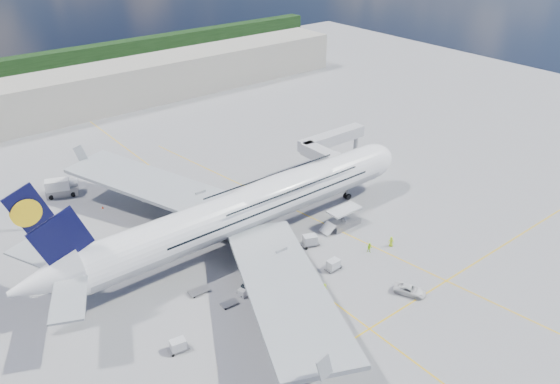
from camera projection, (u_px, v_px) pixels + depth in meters
ground at (284, 265)px, 93.26m from camera, size 300.00×300.00×0.00m
taxi_line_main at (284, 265)px, 93.26m from camera, size 0.25×220.00×0.01m
taxi_line_cross at (369, 329)px, 79.47m from camera, size 120.00×0.25×0.01m
taxi_line_diag at (307, 216)px, 107.81m from camera, size 14.16×99.06×0.01m
airliner at (250, 207)px, 97.03m from camera, size 77.26×79.15×23.71m
jet_bridge at (329, 147)px, 120.75m from camera, size 18.80×12.10×8.50m
cargo_loader at (343, 220)px, 103.86m from camera, size 8.53×3.20×3.67m
terminal at (76, 94)px, 155.91m from camera, size 180.00×16.00×12.00m
tree_line at (137, 50)px, 209.76m from camera, size 160.00×6.00×8.00m
dolly_row_a at (178, 345)px, 75.21m from camera, size 3.09×2.00×1.81m
dolly_row_b at (229, 303)px, 84.00m from camera, size 2.76×1.64×0.39m
dolly_row_c at (286, 308)px, 81.90m from camera, size 3.26×2.23×1.88m
dolly_back at (199, 291)px, 86.58m from camera, size 3.37×1.92×0.48m
dolly_nose_far at (333, 264)px, 91.75m from camera, size 3.01×1.73×1.85m
dolly_nose_near at (310, 240)px, 98.04m from camera, size 3.69×2.82×2.08m
baggage_tug at (245, 290)px, 86.25m from camera, size 2.89×1.96×1.65m
catering_truck_inner at (206, 215)px, 104.28m from camera, size 7.54×4.24×4.24m
catering_truck_outer at (61, 188)px, 114.14m from camera, size 7.11×4.52×3.94m
service_van at (410, 290)px, 86.21m from camera, size 4.30×5.57×1.40m
crew_nose at (330, 187)px, 116.71m from camera, size 0.65×0.50×1.59m
crew_loader at (370, 248)px, 96.14m from camera, size 1.21×1.21×1.98m
crew_wing at (306, 303)px, 83.00m from camera, size 0.51×1.17×1.97m
crew_van at (391, 242)px, 97.86m from camera, size 1.13×1.14×1.99m
crew_tug at (324, 289)px, 86.23m from camera, size 1.21×0.75×1.80m
cone_nose at (359, 176)px, 122.58m from camera, size 0.49×0.49×0.63m
cone_wing_left_inner at (199, 225)px, 104.19m from camera, size 0.41×0.41×0.52m
cone_wing_left_outer at (103, 207)px, 110.21m from camera, size 0.44×0.44×0.56m
cone_wing_right_inner at (251, 296)px, 85.50m from camera, size 0.45×0.45×0.57m
cone_wing_right_outer at (276, 302)px, 84.36m from camera, size 0.48×0.48×0.61m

